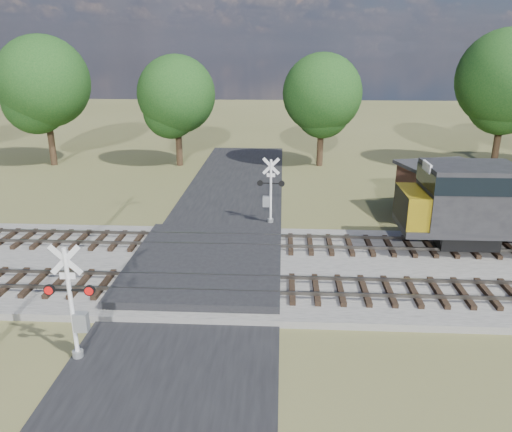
{
  "coord_description": "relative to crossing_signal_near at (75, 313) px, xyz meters",
  "views": [
    {
      "loc": [
        3.49,
        -20.79,
        9.96
      ],
      "look_at": [
        2.27,
        2.0,
        2.21
      ],
      "focal_mm": 35.0,
      "sensor_mm": 36.0,
      "label": 1
    }
  ],
  "objects": [
    {
      "name": "ground",
      "position": [
        3.18,
        6.75,
        -1.73
      ],
      "size": [
        160.0,
        160.0,
        0.0
      ],
      "primitive_type": "plane",
      "color": "brown",
      "rests_on": "ground"
    },
    {
      "name": "ballast_bed",
      "position": [
        13.18,
        7.25,
        -1.58
      ],
      "size": [
        140.0,
        10.0,
        0.3
      ],
      "primitive_type": "cube",
      "color": "gray",
      "rests_on": "ground"
    },
    {
      "name": "road",
      "position": [
        3.18,
        6.75,
        -1.69
      ],
      "size": [
        7.0,
        60.0,
        0.08
      ],
      "primitive_type": "cube",
      "color": "black",
      "rests_on": "ground"
    },
    {
      "name": "crossing_panel",
      "position": [
        3.18,
        7.25,
        -1.41
      ],
      "size": [
        7.0,
        9.0,
        0.62
      ],
      "primitive_type": "cube",
      "color": "#262628",
      "rests_on": "ground"
    },
    {
      "name": "track_near",
      "position": [
        6.3,
        4.75,
        -1.31
      ],
      "size": [
        140.0,
        2.6,
        0.33
      ],
      "color": "black",
      "rests_on": "ballast_bed"
    },
    {
      "name": "track_far",
      "position": [
        6.3,
        9.75,
        -1.31
      ],
      "size": [
        140.0,
        2.6,
        0.33
      ],
      "color": "black",
      "rests_on": "ballast_bed"
    },
    {
      "name": "crossing_signal_near",
      "position": [
        0.0,
        0.0,
        0.0
      ],
      "size": [
        1.67,
        0.36,
        4.15
      ],
      "rotation": [
        0.0,
        0.0,
        0.02
      ],
      "color": "silver",
      "rests_on": "ground"
    },
    {
      "name": "crossing_signal_far",
      "position": [
        5.95,
        13.94,
        -0.07
      ],
      "size": [
        1.61,
        0.35,
        3.99
      ],
      "rotation": [
        0.0,
        0.0,
        3.09
      ],
      "color": "silver",
      "rests_on": "ground"
    },
    {
      "name": "equipment_shed",
      "position": [
        16.54,
        15.69,
        -0.1
      ],
      "size": [
        5.79,
        5.79,
        3.22
      ],
      "rotation": [
        0.0,
        0.0,
        0.26
      ],
      "color": "#4D2C21",
      "rests_on": "ground"
    },
    {
      "name": "treeline",
      "position": [
        12.74,
        28.85,
        5.45
      ],
      "size": [
        84.02,
        9.56,
        11.83
      ],
      "color": "black",
      "rests_on": "ground"
    }
  ]
}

